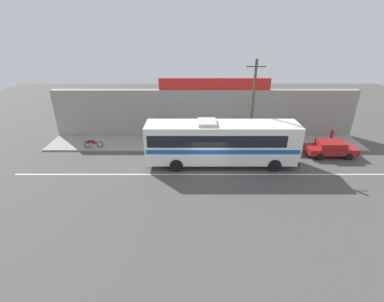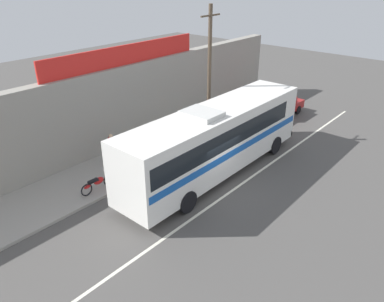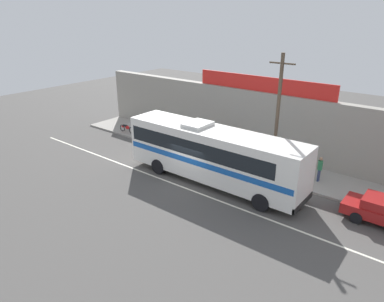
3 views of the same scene
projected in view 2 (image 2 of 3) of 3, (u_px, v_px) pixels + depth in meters
name	position (u px, v px, depth m)	size (l,w,h in m)	color
ground_plane	(216.00, 187.00, 18.51)	(70.00, 70.00, 0.00)	#4F4C49
sidewalk_slab	(145.00, 155.00, 21.53)	(30.00, 3.60, 0.14)	gray
storefront_facade	(118.00, 108.00, 21.76)	(30.00, 0.70, 4.80)	gray
storefront_billboard	(126.00, 55.00, 21.08)	(10.82, 0.12, 1.10)	red
road_center_stripe	(230.00, 192.00, 18.04)	(30.00, 0.14, 0.01)	silver
intercity_bus	(215.00, 138.00, 18.84)	(12.06, 2.68, 3.78)	white
parked_car	(280.00, 106.00, 27.05)	(4.21, 1.82, 1.37)	maroon
utility_pole	(209.00, 75.00, 21.47)	(1.60, 0.22, 7.93)	brown
motorcycle_orange	(97.00, 183.00, 17.78)	(1.90, 0.56, 0.94)	black
pedestrian_near_shop	(262.00, 93.00, 28.87)	(0.30, 0.48, 1.63)	black
pedestrian_by_curb	(112.00, 146.00, 20.08)	(0.30, 0.48, 1.71)	black
pedestrian_far_right	(216.00, 109.00, 25.41)	(0.30, 0.48, 1.64)	navy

